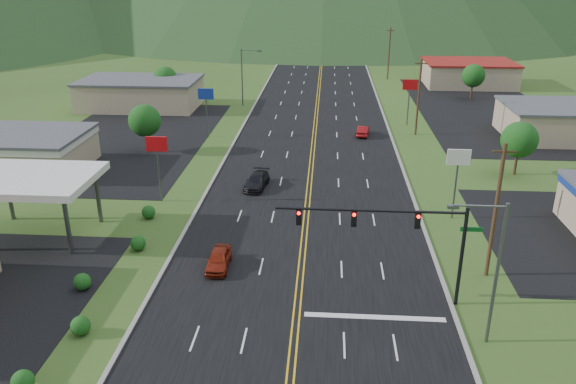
# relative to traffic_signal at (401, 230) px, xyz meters

# --- Properties ---
(traffic_signal) EXTENTS (13.10, 0.43, 7.00)m
(traffic_signal) POSITION_rel_traffic_signal_xyz_m (0.00, 0.00, 0.00)
(traffic_signal) COLOR black
(traffic_signal) RESTS_ON ground
(streetlight_east) EXTENTS (3.28, 0.25, 9.00)m
(streetlight_east) POSITION_rel_traffic_signal_xyz_m (4.70, -4.00, -0.15)
(streetlight_east) COLOR #59595E
(streetlight_east) RESTS_ON ground
(streetlight_west) EXTENTS (3.28, 0.25, 9.00)m
(streetlight_west) POSITION_rel_traffic_signal_xyz_m (-18.16, 56.00, -0.15)
(streetlight_west) COLOR #59595E
(streetlight_west) RESTS_ON ground
(gas_canopy) EXTENTS (10.00, 8.00, 5.30)m
(gas_canopy) POSITION_rel_traffic_signal_xyz_m (-28.48, 8.00, -0.46)
(gas_canopy) COLOR white
(gas_canopy) RESTS_ON ground
(building_west_mid) EXTENTS (14.40, 10.40, 4.10)m
(building_west_mid) POSITION_rel_traffic_signal_xyz_m (-38.48, 24.00, -3.06)
(building_west_mid) COLOR tan
(building_west_mid) RESTS_ON ground
(building_west_far) EXTENTS (18.40, 11.40, 4.50)m
(building_west_far) POSITION_rel_traffic_signal_xyz_m (-34.48, 54.00, -3.07)
(building_west_far) COLOR tan
(building_west_far) RESTS_ON ground
(building_east_mid) EXTENTS (14.40, 11.40, 4.30)m
(building_east_mid) POSITION_rel_traffic_signal_xyz_m (25.52, 41.00, -3.17)
(building_east_mid) COLOR tan
(building_east_mid) RESTS_ON ground
(building_east_far) EXTENTS (16.40, 12.40, 4.50)m
(building_east_far) POSITION_rel_traffic_signal_xyz_m (21.52, 76.00, -3.07)
(building_east_far) COLOR tan
(building_east_far) RESTS_ON ground
(pole_sign_west_a) EXTENTS (2.00, 0.18, 6.40)m
(pole_sign_west_a) POSITION_rel_traffic_signal_xyz_m (-20.48, 16.00, -0.28)
(pole_sign_west_a) COLOR #59595E
(pole_sign_west_a) RESTS_ON ground
(pole_sign_west_b) EXTENTS (2.00, 0.18, 6.40)m
(pole_sign_west_b) POSITION_rel_traffic_signal_xyz_m (-20.48, 38.00, -0.28)
(pole_sign_west_b) COLOR #59595E
(pole_sign_west_b) RESTS_ON ground
(pole_sign_east_a) EXTENTS (2.00, 0.18, 6.40)m
(pole_sign_east_a) POSITION_rel_traffic_signal_xyz_m (6.52, 14.00, -0.28)
(pole_sign_east_a) COLOR #59595E
(pole_sign_east_a) RESTS_ON ground
(pole_sign_east_b) EXTENTS (2.00, 0.18, 6.40)m
(pole_sign_east_b) POSITION_rel_traffic_signal_xyz_m (6.52, 46.00, -0.28)
(pole_sign_east_b) COLOR #59595E
(pole_sign_east_b) RESTS_ON ground
(tree_west_a) EXTENTS (3.84, 3.84, 5.82)m
(tree_west_a) POSITION_rel_traffic_signal_xyz_m (-26.48, 31.00, -1.44)
(tree_west_a) COLOR #382314
(tree_west_a) RESTS_ON ground
(tree_west_b) EXTENTS (3.84, 3.84, 5.82)m
(tree_west_b) POSITION_rel_traffic_signal_xyz_m (-31.48, 58.00, -1.44)
(tree_west_b) COLOR #382314
(tree_west_b) RESTS_ON ground
(tree_east_a) EXTENTS (3.84, 3.84, 5.82)m
(tree_east_a) POSITION_rel_traffic_signal_xyz_m (15.52, 26.00, -1.44)
(tree_east_a) COLOR #382314
(tree_east_a) RESTS_ON ground
(tree_east_b) EXTENTS (3.84, 3.84, 5.82)m
(tree_east_b) POSITION_rel_traffic_signal_xyz_m (19.52, 64.00, -1.44)
(tree_east_b) COLOR #382314
(tree_east_b) RESTS_ON ground
(utility_pole_a) EXTENTS (1.60, 0.28, 10.00)m
(utility_pole_a) POSITION_rel_traffic_signal_xyz_m (7.02, 4.00, -0.20)
(utility_pole_a) COLOR #382314
(utility_pole_a) RESTS_ON ground
(utility_pole_b) EXTENTS (1.60, 0.28, 10.00)m
(utility_pole_b) POSITION_rel_traffic_signal_xyz_m (7.02, 41.00, -0.20)
(utility_pole_b) COLOR #382314
(utility_pole_b) RESTS_ON ground
(utility_pole_c) EXTENTS (1.60, 0.28, 10.00)m
(utility_pole_c) POSITION_rel_traffic_signal_xyz_m (7.02, 81.00, -0.20)
(utility_pole_c) COLOR #382314
(utility_pole_c) RESTS_ON ground
(utility_pole_d) EXTENTS (1.60, 0.28, 10.00)m
(utility_pole_d) POSITION_rel_traffic_signal_xyz_m (7.02, 121.00, -0.20)
(utility_pole_d) COLOR #382314
(utility_pole_d) RESTS_ON ground
(car_red_near) EXTENTS (1.67, 4.00, 1.35)m
(car_red_near) POSITION_rel_traffic_signal_xyz_m (-12.60, 3.65, -4.65)
(car_red_near) COLOR maroon
(car_red_near) RESTS_ON ground
(car_dark_mid) EXTENTS (2.48, 4.94, 1.38)m
(car_dark_mid) POSITION_rel_traffic_signal_xyz_m (-11.78, 20.10, -4.64)
(car_dark_mid) COLOR black
(car_dark_mid) RESTS_ON ground
(car_red_far) EXTENTS (1.93, 4.13, 1.31)m
(car_red_far) POSITION_rel_traffic_signal_xyz_m (-0.03, 39.91, -4.67)
(car_red_far) COLOR maroon
(car_red_far) RESTS_ON ground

